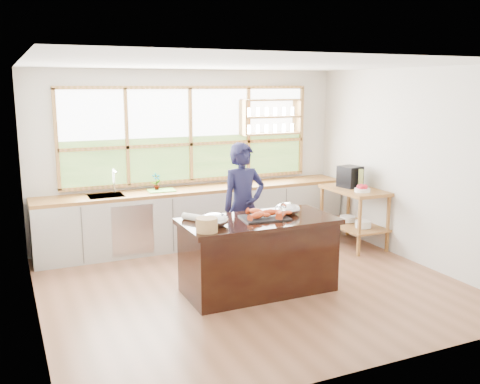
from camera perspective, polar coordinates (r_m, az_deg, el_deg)
ground_plane at (r=6.80m, az=1.18°, el=-9.88°), size 5.00×5.00×0.00m
room_shell at (r=6.86m, az=-0.42°, el=5.39°), size 5.02×4.52×2.71m
back_counter at (r=8.37m, az=-4.64°, el=-2.57°), size 4.90×0.63×0.90m
right_shelf_unit at (r=8.45m, az=12.09°, el=-1.61°), size 0.62×1.10×0.90m
island at (r=6.48m, az=1.97°, el=-6.71°), size 1.85×0.90×0.90m
cook at (r=7.16m, az=0.36°, el=-1.58°), size 0.65×0.45×1.72m
potted_plant at (r=8.13m, az=-8.91°, el=1.09°), size 0.16×0.12×0.27m
cutting_board at (r=8.11m, az=-8.39°, el=0.17°), size 0.42×0.33×0.01m
espresso_machine at (r=8.47m, az=11.65°, el=1.62°), size 0.34×0.36×0.33m
wine_bottle at (r=8.34m, az=12.75°, el=1.34°), size 0.10×0.10×0.31m
fruit_bowl at (r=8.16m, az=12.92°, el=0.33°), size 0.23×0.23×0.11m
slate_board at (r=6.38m, az=2.65°, el=-2.75°), size 0.59×0.46×0.02m
lobster_pile at (r=6.38m, az=2.85°, el=-2.31°), size 0.52×0.44×0.08m
mixing_bowl_left at (r=6.04m, az=-2.72°, el=-2.99°), size 0.32×0.32×0.16m
mixing_bowl_right at (r=6.60m, az=5.11°, el=-1.80°), size 0.31×0.31×0.15m
wine_glass at (r=6.23m, az=4.62°, el=-1.70°), size 0.08×0.08×0.22m
wicker_basket at (r=5.80m, az=-3.57°, el=-3.52°), size 0.24×0.24×0.15m
parchment_roll at (r=6.28m, az=-4.99°, el=-2.72°), size 0.23×0.30×0.08m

